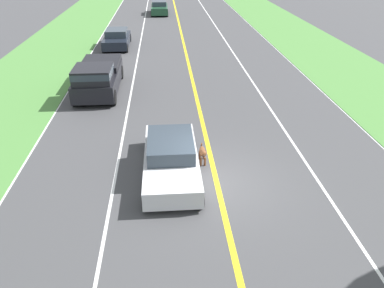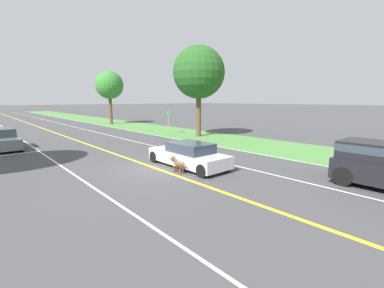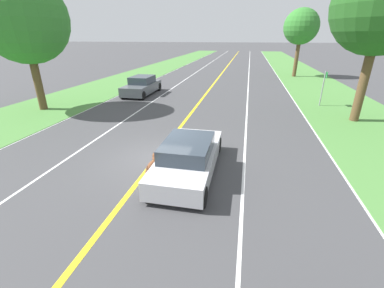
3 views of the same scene
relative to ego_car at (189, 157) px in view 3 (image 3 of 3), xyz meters
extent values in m
plane|color=#424244|center=(-1.53, 0.81, -0.60)|extent=(400.00, 400.00, 0.00)
cube|color=yellow|center=(-1.53, 0.81, -0.60)|extent=(0.18, 160.00, 0.01)
cube|color=white|center=(5.47, 0.81, -0.60)|extent=(0.14, 160.00, 0.01)
cube|color=white|center=(-8.53, 0.81, -0.60)|extent=(0.14, 160.00, 0.01)
cube|color=white|center=(1.97, 0.81, -0.60)|extent=(0.10, 160.00, 0.01)
cube|color=white|center=(-5.03, 0.81, -0.60)|extent=(0.10, 160.00, 0.01)
cube|color=silver|center=(0.00, 0.04, -0.12)|extent=(1.84, 4.71, 0.62)
cube|color=#2D3842|center=(0.00, -0.14, 0.43)|extent=(1.59, 2.26, 0.50)
cylinder|color=black|center=(0.83, 1.99, -0.29)|extent=(0.22, 0.63, 0.63)
cylinder|color=black|center=(0.83, -1.90, -0.29)|extent=(0.22, 0.63, 0.63)
cylinder|color=black|center=(-0.83, 1.99, -0.29)|extent=(0.22, 0.63, 0.63)
cylinder|color=black|center=(-0.83, -1.90, -0.29)|extent=(0.22, 0.63, 0.63)
ellipsoid|color=brown|center=(-1.17, -0.60, -0.15)|extent=(0.24, 0.71, 0.24)
cylinder|color=brown|center=(-1.09, -0.36, -0.44)|extent=(0.08, 0.08, 0.33)
cylinder|color=brown|center=(-1.10, -0.85, -0.44)|extent=(0.08, 0.08, 0.33)
cylinder|color=brown|center=(-1.24, -0.36, -0.44)|extent=(0.08, 0.08, 0.33)
cylinder|color=brown|center=(-1.26, -0.85, -0.44)|extent=(0.08, 0.08, 0.33)
cylinder|color=brown|center=(-1.16, -0.31, -0.05)|extent=(0.15, 0.19, 0.19)
sphere|color=brown|center=(-1.16, -0.18, 0.02)|extent=(0.24, 0.24, 0.24)
ellipsoid|color=#331E14|center=(-1.16, -0.02, 0.00)|extent=(0.11, 0.11, 0.09)
cone|color=#55301C|center=(-1.10, -0.20, 0.11)|extent=(0.08, 0.08, 0.11)
cone|color=#55301C|center=(-1.23, -0.19, 0.11)|extent=(0.08, 0.08, 0.11)
cylinder|color=brown|center=(-1.18, -1.06, -0.11)|extent=(0.06, 0.26, 0.26)
cube|color=#51565B|center=(-6.80, 12.33, -0.07)|extent=(1.87, 4.73, 0.71)
cube|color=#2D3842|center=(-6.80, 12.52, 0.58)|extent=(1.61, 2.27, 0.58)
cylinder|color=black|center=(-7.64, 10.40, -0.27)|extent=(0.22, 0.67, 0.67)
cylinder|color=black|center=(-7.64, 14.27, -0.27)|extent=(0.22, 0.67, 0.67)
cylinder|color=black|center=(-5.95, 10.40, -0.27)|extent=(0.22, 0.67, 0.67)
cylinder|color=black|center=(-5.95, 14.27, -0.27)|extent=(0.22, 0.67, 0.67)
cylinder|color=brown|center=(8.08, 7.93, 1.60)|extent=(0.47, 0.47, 4.41)
sphere|color=#23561E|center=(8.08, 7.93, 5.37)|extent=(4.82, 4.82, 4.82)
cylinder|color=brown|center=(7.32, 25.72, 1.54)|extent=(0.44, 0.44, 4.28)
sphere|color=#337A2D|center=(7.32, 25.72, 4.94)|extent=(3.90, 3.90, 3.90)
cylinder|color=brown|center=(-11.42, 6.38, 1.31)|extent=(0.49, 0.49, 3.82)
sphere|color=#337A2D|center=(-11.42, 6.38, 4.89)|extent=(5.15, 5.15, 5.15)
cylinder|color=gray|center=(6.95, 11.21, 0.59)|extent=(0.08, 0.08, 2.40)
cube|color=#238438|center=(7.01, 11.21, 1.54)|extent=(0.03, 0.64, 0.40)
camera|label=1|loc=(0.13, 11.30, 6.68)|focal=35.00mm
camera|label=2|loc=(-8.57, -9.96, 2.86)|focal=24.00mm
camera|label=3|loc=(1.82, -8.01, 3.97)|focal=24.00mm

